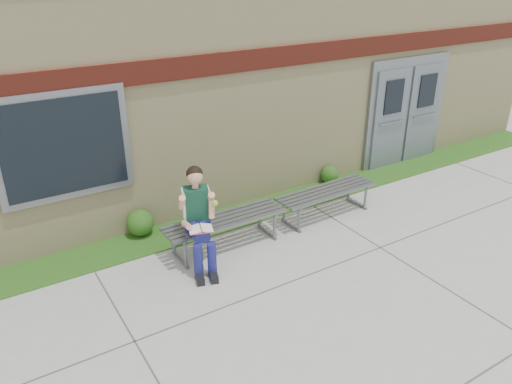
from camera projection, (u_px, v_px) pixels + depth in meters
ground at (354, 284)px, 6.97m from camera, size 80.00×80.00×0.00m
grass_strip at (256, 210)px, 8.96m from camera, size 16.00×0.80×0.02m
school_building at (172, 62)px, 10.67m from camera, size 16.20×6.22×4.20m
bench_left at (225, 225)px, 7.69m from camera, size 1.95×0.55×0.50m
bench_right at (326, 196)px, 8.65m from camera, size 1.90×0.58×0.49m
girl at (199, 217)px, 7.10m from camera, size 0.61×0.95×1.50m
shrub_mid at (140, 223)px, 8.07m from camera, size 0.44×0.44×0.44m
shrub_east at (330, 174)px, 9.98m from camera, size 0.36×0.36×0.36m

